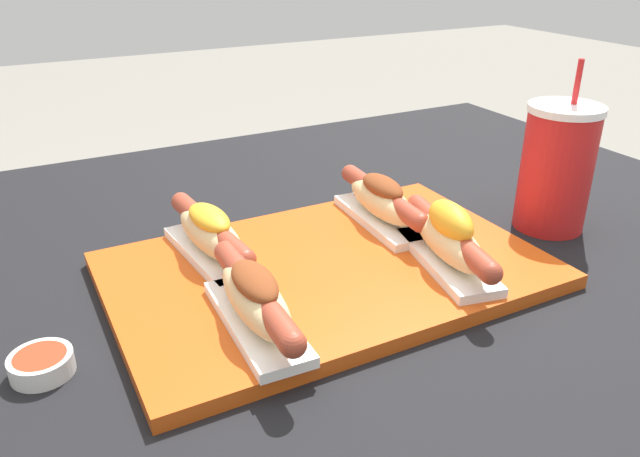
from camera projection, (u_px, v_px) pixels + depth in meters
serving_tray at (327, 270)px, 0.78m from camera, size 0.53×0.34×0.02m
hot_dog_0 at (255, 299)px, 0.64m from camera, size 0.07×0.22×0.07m
hot_dog_1 at (449, 239)px, 0.75m from camera, size 0.10×0.22×0.08m
hot_dog_2 at (210, 234)px, 0.77m from camera, size 0.07×0.22×0.07m
hot_dog_3 at (382, 201)px, 0.87m from camera, size 0.07×0.22×0.07m
sauce_bowl at (41, 363)px, 0.60m from camera, size 0.06×0.06×0.02m
drink_cup at (557, 168)px, 0.87m from camera, size 0.10×0.10×0.24m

